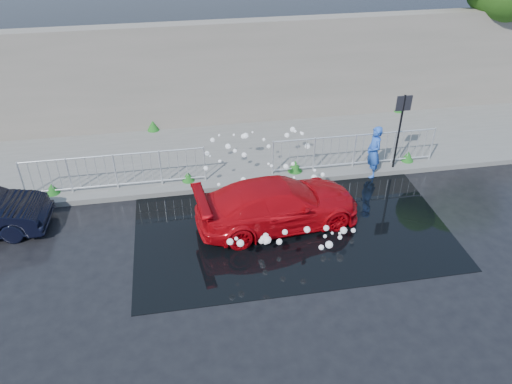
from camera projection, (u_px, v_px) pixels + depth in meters
ground at (279, 252)px, 12.17m from camera, size 90.00×90.00×0.00m
pavement at (247, 151)px, 16.23m from camera, size 30.00×4.00×0.15m
curb at (258, 184)px, 14.59m from camera, size 30.00×0.25×0.16m
retaining_wall at (237, 73)px, 17.02m from camera, size 30.00×0.60×3.50m
puddle at (290, 225)px, 13.06m from camera, size 8.00×5.00×0.01m
sign_post at (401, 120)px, 14.35m from camera, size 0.45×0.06×2.50m
railing_left at (115, 170)px, 13.94m from camera, size 5.05×0.05×1.10m
railing_right at (354, 150)px, 14.94m from camera, size 5.05×0.05×1.10m
weeds at (247, 152)px, 15.69m from camera, size 12.17×3.93×0.35m
water_spray at (274, 185)px, 13.30m from camera, size 3.58×5.64×1.06m
red_car at (278, 204)px, 12.80m from camera, size 4.43×2.21×1.23m
person at (374, 152)px, 14.68m from camera, size 0.40×0.60×1.61m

